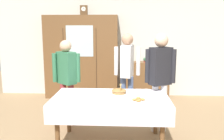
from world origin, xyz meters
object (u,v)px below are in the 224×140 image
Objects in this scene: tea_cup_near_left at (146,91)px; tea_cup_far_right at (159,94)px; person_beside_shelf at (66,74)px; mantel_clock at (84,10)px; bread_basket at (119,91)px; wall_cabinet at (82,57)px; person_behind_table_left at (160,73)px; tea_cup_far_left at (104,101)px; spoon_near_left at (90,96)px; tea_cup_near_right at (136,93)px; spoon_front_edge at (91,101)px; spoon_mid_left at (76,93)px; book_stack at (146,60)px; bookshelf_low at (146,80)px; pastry_plate at (138,100)px; person_near_right_end at (127,67)px; tea_cup_mid_left at (97,93)px; tea_cup_front_edge at (77,95)px; dining_table at (111,103)px.

tea_cup_far_right is at bearing -39.60° from tea_cup_near_left.
mantel_clock is at bearing 88.49° from person_beside_shelf.
bread_basket is at bearing -174.17° from tea_cup_near_left.
person_behind_table_left is at bearing -50.51° from wall_cabinet.
tea_cup_far_left is 1.22m from person_behind_table_left.
wall_cabinet is at bearing 102.54° from spoon_near_left.
mantel_clock is 1.85× the size of tea_cup_near_right.
tea_cup_near_left is 0.86m from tea_cup_far_left.
tea_cup_far_left is at bearing -135.97° from tea_cup_near_right.
mantel_clock is 2.02× the size of spoon_front_edge.
tea_cup_far_left is at bearing -139.33° from person_behind_table_left.
tea_cup_far_right is 1.34m from spoon_mid_left.
book_stack is at bearing 75.03° from bread_basket.
spoon_mid_left is (-1.35, -2.45, 0.29)m from bookshelf_low.
spoon_mid_left is at bearing -118.82° from bookshelf_low.
pastry_plate is at bearing -120.45° from person_behind_table_left.
tea_cup_near_left is 0.08× the size of person_behind_table_left.
wall_cabinet reaches higher than tea_cup_near_left.
spoon_near_left is at bearing -174.80° from tea_cup_far_right.
tea_cup_near_left is 1.16m from spoon_mid_left.
book_stack reaches higher than spoon_mid_left.
tea_cup_far_left reaches higher than spoon_mid_left.
person_near_right_end is (-0.14, 1.01, 0.25)m from tea_cup_near_right.
pastry_plate is at bearing -36.53° from person_beside_shelf.
tea_cup_mid_left is (-1.00, -2.50, -0.20)m from book_stack.
person_behind_table_left reaches higher than spoon_near_left.
mantel_clock is 3.30m from tea_cup_far_left.
wall_cabinet is 1.67m from book_stack.
person_beside_shelf is at bearing 171.09° from person_behind_table_left.
tea_cup_front_edge is 0.08× the size of person_beside_shelf.
book_stack is at bearing 1.85° from mantel_clock.
person_beside_shelf is at bearing -88.88° from wall_cabinet.
tea_cup_near_left is at bearing -58.99° from mantel_clock.
tea_cup_mid_left and tea_cup_front_edge have the same top height.
mantel_clock is at bearing 121.01° from tea_cup_near_left.
tea_cup_near_left is at bearing -94.72° from bookshelf_low.
tea_cup_far_left is 1.00× the size of tea_cup_front_edge.
person_beside_shelf reaches higher than tea_cup_mid_left.
dining_table is 13.84× the size of tea_cup_mid_left.
tea_cup_front_edge is 0.46× the size of pastry_plate.
tea_cup_near_right is 0.79m from spoon_front_edge.
spoon_mid_left is (-0.70, -0.04, -0.03)m from bread_basket.
mantel_clock reaches higher than spoon_near_left.
wall_cabinet is 1.33× the size of person_beside_shelf.
book_stack is at bearing 73.71° from tea_cup_far_left.
spoon_mid_left is at bearing -84.31° from mantel_clock.
tea_cup_far_right is 0.47m from person_behind_table_left.
book_stack is at bearing 180.00° from bookshelf_low.
mantel_clock is 1.11× the size of book_stack.
spoon_mid_left is 0.07× the size of person_behind_table_left.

